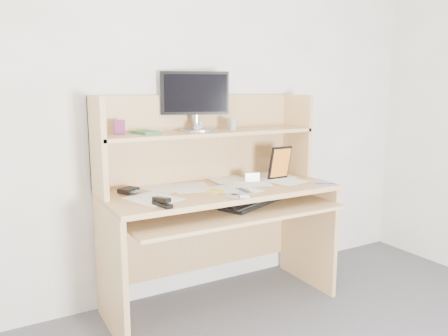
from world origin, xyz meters
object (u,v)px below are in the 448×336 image
keyboard (252,202)px  monitor (195,99)px  desk (215,194)px  tv_remote (244,193)px  game_case (280,163)px

keyboard → monitor: monitor is taller
desk → tv_remote: bearing=-86.3°
keyboard → tv_remote: tv_remote is taller
tv_remote → keyboard: bearing=74.2°
desk → keyboard: (0.16, -0.18, -0.03)m
desk → game_case: bearing=-6.6°
game_case → desk: bearing=172.1°
tv_remote → monitor: (-0.09, 0.43, 0.51)m
game_case → monitor: size_ratio=0.54×
desk → keyboard: size_ratio=2.86×
desk → tv_remote: desk is taller
game_case → keyboard: bearing=-157.9°
keyboard → game_case: 0.38m
desk → game_case: 0.49m
desk → tv_remote: (0.02, -0.31, 0.07)m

